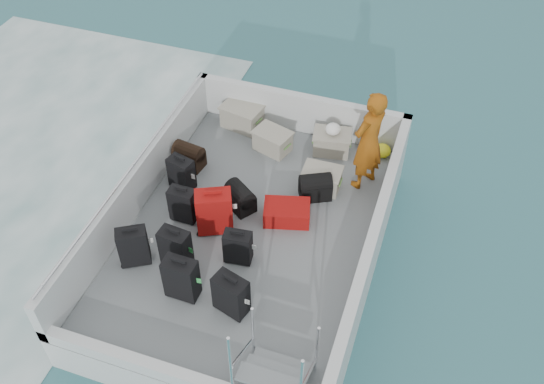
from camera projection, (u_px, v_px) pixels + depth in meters
The scene contains 23 objects.
ground at pixel (251, 258), 9.06m from camera, with size 160.00×160.00×0.00m, color #19505A.
ferry_hull at pixel (250, 245), 8.85m from camera, with size 3.60×5.00×0.60m, color silver.
deck at pixel (250, 231), 8.63m from camera, with size 3.30×4.70×0.02m, color gray.
deck_fittings at pixel (265, 235), 8.07m from camera, with size 3.60×5.00×0.90m.
suitcase_0 at pixel (134, 247), 8.01m from camera, with size 0.39×0.22×0.61m, color black.
suitcase_1 at pixel (183, 205), 8.59m from camera, with size 0.38×0.21×0.57m, color black.
suitcase_2 at pixel (182, 174), 9.06m from camera, with size 0.38×0.23×0.55m, color black.
suitcase_3 at pixel (181, 279), 7.62m from camera, with size 0.42×0.24×0.64m, color black.
suitcase_4 at pixel (175, 248), 8.02m from camera, with size 0.40×0.23×0.59m, color black.
suitcase_5 at pixel (214, 212), 8.41m from camera, with size 0.50×0.30×0.69m, color maroon.
suitcase_6 at pixel (231, 295), 7.47m from camera, with size 0.43×0.25×0.59m, color black.
suitcase_7 at pixel (238, 248), 8.06m from camera, with size 0.37×0.21×0.52m, color black.
suitcase_8 at pixel (287, 213), 8.70m from camera, with size 0.43×0.66×0.26m, color maroon.
duffel_0 at pixel (189, 158), 9.50m from camera, with size 0.46×0.30×0.32m, color black, non-canonical shape.
duffel_1 at pixel (240, 199), 8.85m from camera, with size 0.44×0.30×0.32m, color black, non-canonical shape.
duffel_2 at pixel (315, 189), 9.01m from camera, with size 0.47×0.30×0.32m, color black, non-canonical shape.
crate_0 at pixel (242, 117), 10.19m from camera, with size 0.62×0.43×0.38m, color #A7A391.
crate_1 at pixel (273, 141), 9.77m from camera, with size 0.55×0.38×0.33m, color #A7A391.
crate_2 at pixel (332, 143), 9.73m from camera, with size 0.56×0.39×0.34m, color #A7A391.
crate_3 at pixel (322, 180), 9.13m from camera, with size 0.54×0.37×0.33m, color #A7A391.
yellow_bag at pixel (382, 151), 9.69m from camera, with size 0.28×0.26×0.22m, color yellow.
white_bag at pixel (333, 131), 9.55m from camera, with size 0.24×0.24×0.18m, color white.
passenger at pixel (369, 141), 8.75m from camera, with size 0.61×0.39×1.65m, color #CB6713.
Camera 1 is at (2.15, -5.32, 7.09)m, focal length 40.00 mm.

